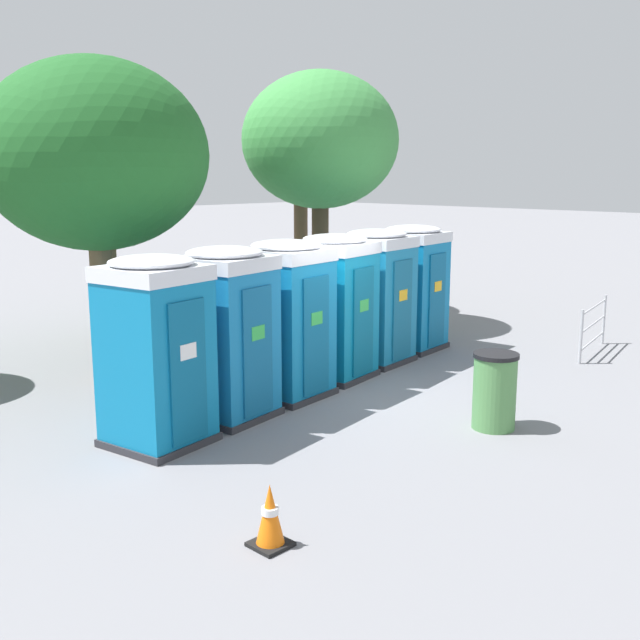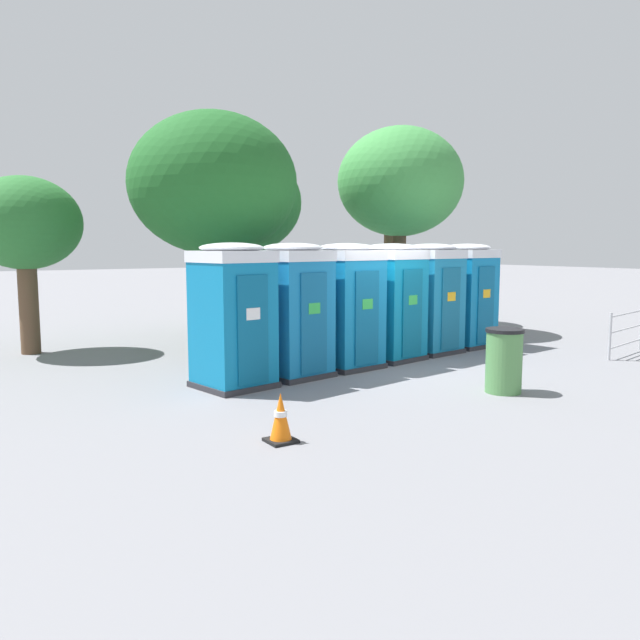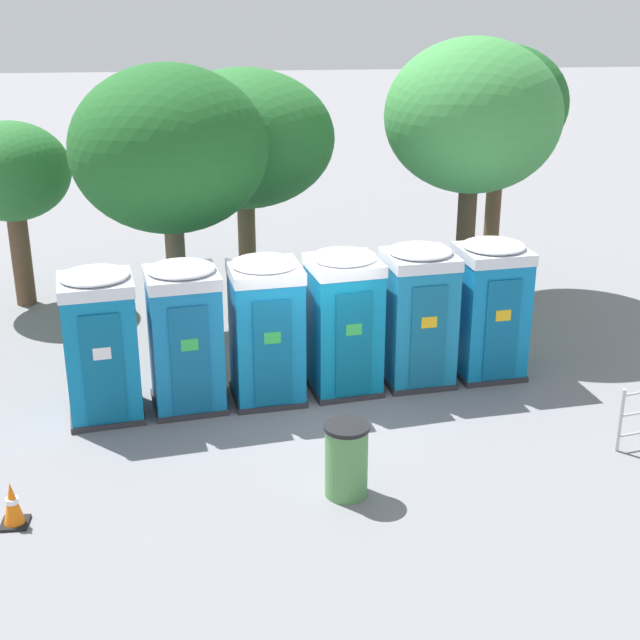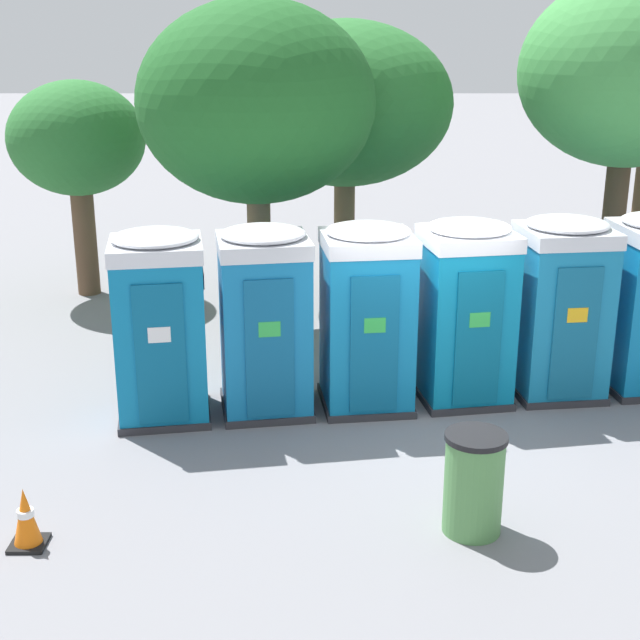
{
  "view_description": "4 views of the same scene",
  "coord_description": "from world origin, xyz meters",
  "px_view_note": "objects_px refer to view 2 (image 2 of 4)",
  "views": [
    {
      "loc": [
        -8.77,
        -8.29,
        3.57
      ],
      "look_at": [
        0.19,
        0.45,
        1.1
      ],
      "focal_mm": 42.0,
      "sensor_mm": 36.0,
      "label": 1
    },
    {
      "loc": [
        -8.1,
        -9.96,
        2.47
      ],
      "look_at": [
        -1.42,
        0.23,
        1.03
      ],
      "focal_mm": 35.0,
      "sensor_mm": 36.0,
      "label": 2
    },
    {
      "loc": [
        -1.31,
        -13.79,
        6.83
      ],
      "look_at": [
        0.21,
        0.45,
        1.34
      ],
      "focal_mm": 50.0,
      "sensor_mm": 36.0,
      "label": 3
    },
    {
      "loc": [
        -1.36,
        -11.08,
        4.99
      ],
      "look_at": [
        -1.34,
        0.24,
        1.24
      ],
      "focal_mm": 50.0,
      "sensor_mm": 36.0,
      "label": 4
    }
  ],
  "objects_px": {
    "portapotty_5": "(466,295)",
    "trash_can": "(504,360)",
    "portapotty_3": "(391,301)",
    "street_tree_3": "(24,225)",
    "portapotty_4": "(431,298)",
    "traffic_cone": "(281,418)",
    "street_tree_4": "(400,183)",
    "portapotty_1": "(293,310)",
    "event_barrier": "(626,330)",
    "portapotty_0": "(233,315)",
    "street_tree_1": "(213,185)",
    "portapotty_2": "(347,305)",
    "street_tree_0": "(390,190)",
    "street_tree_2": "(228,203)"
  },
  "relations": [
    {
      "from": "portapotty_0",
      "to": "portapotty_5",
      "type": "xyz_separation_m",
      "value": [
        6.79,
        0.99,
        0.0
      ]
    },
    {
      "from": "portapotty_4",
      "to": "traffic_cone",
      "type": "xyz_separation_m",
      "value": [
        -6.28,
        -3.96,
        -0.97
      ]
    },
    {
      "from": "portapotty_2",
      "to": "street_tree_1",
      "type": "xyz_separation_m",
      "value": [
        -1.62,
        2.86,
        2.55
      ]
    },
    {
      "from": "street_tree_1",
      "to": "street_tree_4",
      "type": "distance_m",
      "value": 6.03
    },
    {
      "from": "portapotty_0",
      "to": "portapotty_2",
      "type": "xyz_separation_m",
      "value": [
        2.72,
        0.37,
        -0.0
      ]
    },
    {
      "from": "trash_can",
      "to": "traffic_cone",
      "type": "distance_m",
      "value": 4.53
    },
    {
      "from": "street_tree_1",
      "to": "street_tree_3",
      "type": "relative_size",
      "value": 1.34
    },
    {
      "from": "street_tree_0",
      "to": "street_tree_3",
      "type": "bearing_deg",
      "value": 179.44
    },
    {
      "from": "portapotty_5",
      "to": "street_tree_3",
      "type": "xyz_separation_m",
      "value": [
        -9.22,
        4.78,
        1.66
      ]
    },
    {
      "from": "traffic_cone",
      "to": "portapotty_1",
      "type": "bearing_deg",
      "value": 56.84
    },
    {
      "from": "portapotty_5",
      "to": "street_tree_1",
      "type": "distance_m",
      "value": 6.63
    },
    {
      "from": "portapotty_5",
      "to": "street_tree_2",
      "type": "bearing_deg",
      "value": 132.7
    },
    {
      "from": "portapotty_4",
      "to": "portapotty_5",
      "type": "height_order",
      "value": "same"
    },
    {
      "from": "portapotty_5",
      "to": "event_barrier",
      "type": "bearing_deg",
      "value": -52.78
    },
    {
      "from": "portapotty_5",
      "to": "event_barrier",
      "type": "relative_size",
      "value": 1.26
    },
    {
      "from": "street_tree_3",
      "to": "trash_can",
      "type": "relative_size",
      "value": 3.71
    },
    {
      "from": "street_tree_4",
      "to": "portapotty_4",
      "type": "bearing_deg",
      "value": -118.05
    },
    {
      "from": "portapotty_2",
      "to": "portapotty_4",
      "type": "distance_m",
      "value": 2.74
    },
    {
      "from": "portapotty_1",
      "to": "street_tree_1",
      "type": "height_order",
      "value": "street_tree_1"
    },
    {
      "from": "portapotty_1",
      "to": "portapotty_4",
      "type": "bearing_deg",
      "value": 8.16
    },
    {
      "from": "portapotty_3",
      "to": "street_tree_3",
      "type": "distance_m",
      "value": 8.48
    },
    {
      "from": "portapotty_0",
      "to": "street_tree_3",
      "type": "distance_m",
      "value": 6.47
    },
    {
      "from": "street_tree_1",
      "to": "portapotty_5",
      "type": "bearing_deg",
      "value": -21.53
    },
    {
      "from": "portapotty_1",
      "to": "street_tree_1",
      "type": "distance_m",
      "value": 3.96
    },
    {
      "from": "street_tree_2",
      "to": "street_tree_4",
      "type": "height_order",
      "value": "street_tree_4"
    },
    {
      "from": "portapotty_1",
      "to": "portapotty_2",
      "type": "distance_m",
      "value": 1.37
    },
    {
      "from": "street_tree_1",
      "to": "event_barrier",
      "type": "height_order",
      "value": "street_tree_1"
    },
    {
      "from": "portapotty_1",
      "to": "street_tree_4",
      "type": "xyz_separation_m",
      "value": [
        5.72,
        3.67,
        2.97
      ]
    },
    {
      "from": "portapotty_3",
      "to": "street_tree_3",
      "type": "relative_size",
      "value": 0.63
    },
    {
      "from": "portapotty_5",
      "to": "trash_can",
      "type": "distance_m",
      "value": 5.03
    },
    {
      "from": "street_tree_4",
      "to": "street_tree_1",
      "type": "bearing_deg",
      "value": -173.76
    },
    {
      "from": "portapotty_0",
      "to": "portapotty_5",
      "type": "relative_size",
      "value": 1.0
    },
    {
      "from": "street_tree_2",
      "to": "street_tree_4",
      "type": "distance_m",
      "value": 4.87
    },
    {
      "from": "trash_can",
      "to": "event_barrier",
      "type": "height_order",
      "value": "trash_can"
    },
    {
      "from": "street_tree_3",
      "to": "event_barrier",
      "type": "bearing_deg",
      "value": -33.87
    },
    {
      "from": "portapotty_0",
      "to": "street_tree_2",
      "type": "bearing_deg",
      "value": 65.45
    },
    {
      "from": "portapotty_4",
      "to": "street_tree_1",
      "type": "relative_size",
      "value": 0.47
    },
    {
      "from": "portapotty_1",
      "to": "event_barrier",
      "type": "height_order",
      "value": "portapotty_1"
    },
    {
      "from": "street_tree_2",
      "to": "trash_can",
      "type": "xyz_separation_m",
      "value": [
        1.11,
        -8.46,
        -3.07
      ]
    },
    {
      "from": "portapotty_3",
      "to": "trash_can",
      "type": "xyz_separation_m",
      "value": [
        -0.41,
        -3.47,
        -0.73
      ]
    },
    {
      "from": "portapotty_0",
      "to": "portapotty_4",
      "type": "relative_size",
      "value": 1.0
    },
    {
      "from": "street_tree_1",
      "to": "trash_can",
      "type": "distance_m",
      "value": 7.4
    },
    {
      "from": "street_tree_2",
      "to": "street_tree_1",
      "type": "bearing_deg",
      "value": -121.76
    },
    {
      "from": "portapotty_3",
      "to": "street_tree_4",
      "type": "distance_m",
      "value": 5.35
    },
    {
      "from": "portapotty_3",
      "to": "street_tree_0",
      "type": "bearing_deg",
      "value": 50.99
    },
    {
      "from": "street_tree_0",
      "to": "street_tree_4",
      "type": "bearing_deg",
      "value": -121.85
    },
    {
      "from": "portapotty_0",
      "to": "portapotty_2",
      "type": "bearing_deg",
      "value": 7.79
    },
    {
      "from": "portapotty_0",
      "to": "portapotty_4",
      "type": "distance_m",
      "value": 5.49
    },
    {
      "from": "street_tree_1",
      "to": "trash_can",
      "type": "relative_size",
      "value": 4.96
    },
    {
      "from": "street_tree_4",
      "to": "trash_can",
      "type": "distance_m",
      "value": 8.43
    }
  ]
}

